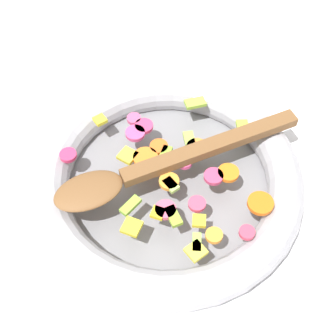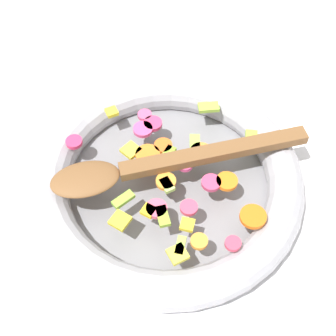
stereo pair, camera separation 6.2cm
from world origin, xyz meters
name	(u,v)px [view 1 (the left image)]	position (x,y,z in m)	size (l,w,h in m)	color
ground_plane	(168,188)	(0.00, 0.00, 0.00)	(4.00, 4.00, 0.00)	silver
skillet	(168,180)	(0.00, 0.00, 0.02)	(0.37, 0.37, 0.05)	slate
chopped_vegetables	(178,171)	(-0.01, 0.00, 0.05)	(0.30, 0.25, 0.01)	orange
wooden_spoon	(156,167)	(0.01, 0.01, 0.06)	(0.25, 0.29, 0.01)	brown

